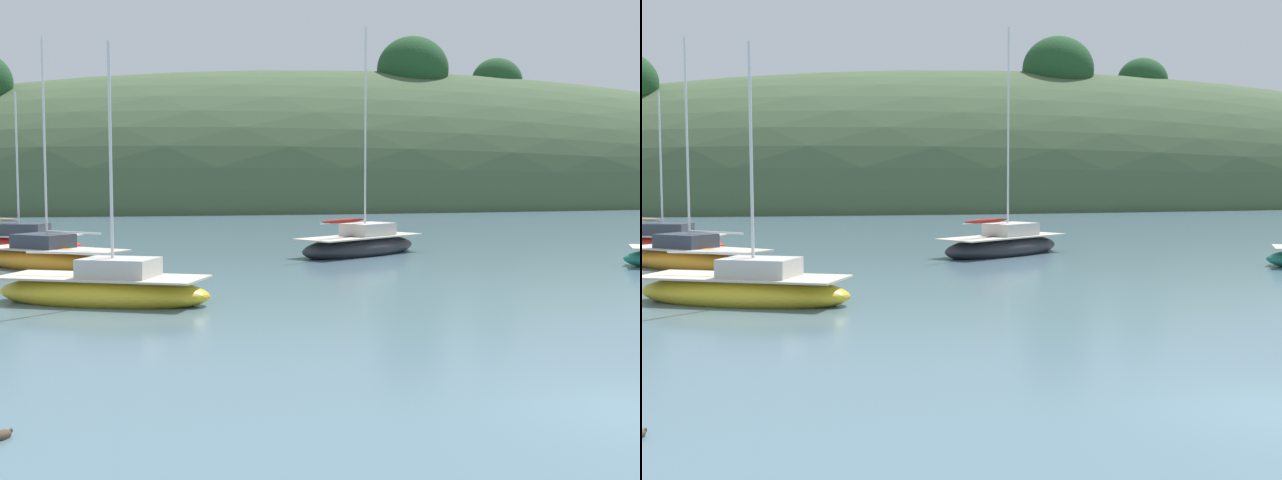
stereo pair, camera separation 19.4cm
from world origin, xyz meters
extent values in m
ellipsoid|color=#425638|center=(25.00, 80.38, 0.00)|extent=(150.00, 36.00, 30.21)
ellipsoid|color=#1E4723|center=(26.21, 76.01, 15.00)|extent=(7.91, 7.19, 7.19)
ellipsoid|color=#1E4723|center=(37.60, 78.39, 14.27)|extent=(5.92, 5.38, 5.38)
ellipsoid|color=red|center=(-12.07, 31.65, 0.30)|extent=(7.14, 4.62, 1.08)
cube|color=beige|center=(-12.07, 31.65, 0.78)|extent=(6.57, 4.25, 0.06)
cube|color=#333842|center=(-11.57, 31.45, 1.07)|extent=(2.56, 2.19, 0.58)
cylinder|color=silver|center=(-11.76, 31.52, 4.20)|extent=(0.09, 0.09, 6.82)
ellipsoid|color=orange|center=(-9.93, 23.53, 0.30)|extent=(6.45, 6.33, 1.08)
cube|color=beige|center=(-9.93, 23.53, 0.78)|extent=(5.93, 5.82, 0.06)
cube|color=#333842|center=(-10.32, 23.91, 1.07)|extent=(2.59, 2.57, 0.58)
cylinder|color=silver|center=(-10.18, 23.77, 4.92)|extent=(0.09, 0.09, 8.28)
cylinder|color=silver|center=(-9.16, 22.79, 1.48)|extent=(2.09, 2.02, 0.07)
ellipsoid|color=#232328|center=(3.52, 25.75, 0.32)|extent=(7.44, 5.81, 1.15)
cube|color=beige|center=(3.52, 25.75, 0.84)|extent=(6.84, 5.34, 0.06)
cube|color=beige|center=(4.02, 26.04, 1.14)|extent=(2.80, 2.55, 0.60)
cylinder|color=silver|center=(3.83, 25.93, 5.62)|extent=(0.09, 0.09, 9.57)
cylinder|color=silver|center=(2.53, 25.15, 1.56)|extent=(2.63, 1.62, 0.07)
ellipsoid|color=maroon|center=(2.53, 25.15, 1.61)|extent=(2.59, 1.67, 0.20)
ellipsoid|color=gold|center=(-8.26, 13.95, 0.29)|extent=(6.83, 5.05, 1.05)
cube|color=beige|center=(-8.26, 13.95, 0.76)|extent=(6.29, 4.65, 0.06)
cube|color=beige|center=(-7.80, 13.70, 1.04)|extent=(2.53, 2.27, 0.57)
cylinder|color=silver|center=(-7.97, 13.79, 4.14)|extent=(0.09, 0.09, 6.76)
cylinder|color=silver|center=(-9.19, 14.44, 1.45)|extent=(2.46, 1.36, 0.07)
cone|color=#473828|center=(-9.84, 1.50, 0.08)|extent=(0.10, 0.10, 0.08)
camera|label=1|loc=(-8.73, -11.21, 3.80)|focal=47.45mm
camera|label=2|loc=(-8.55, -11.27, 3.80)|focal=47.45mm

